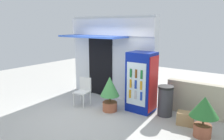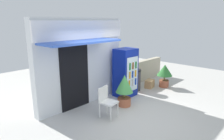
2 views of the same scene
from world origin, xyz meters
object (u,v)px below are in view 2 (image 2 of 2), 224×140
at_px(plastic_chair, 106,100).
at_px(potted_plant_near_shop, 124,88).
at_px(potted_plant_curbside, 165,73).
at_px(trash_bin, 135,80).
at_px(drink_cooler, 126,73).
at_px(cardboard_box, 150,84).

relative_size(plastic_chair, potted_plant_near_shop, 0.86).
bearing_deg(potted_plant_curbside, plastic_chair, -177.99).
height_order(potted_plant_curbside, trash_bin, potted_plant_curbside).
bearing_deg(trash_bin, potted_plant_curbside, -28.48).
xyz_separation_m(drink_cooler, potted_plant_curbside, (1.91, -0.56, -0.27)).
bearing_deg(potted_plant_curbside, cardboard_box, 143.03).
bearing_deg(potted_plant_curbside, potted_plant_near_shop, -179.85).
relative_size(trash_bin, cardboard_box, 2.05).
relative_size(drink_cooler, potted_plant_near_shop, 1.69).
bearing_deg(potted_plant_near_shop, cardboard_box, 10.39).
xyz_separation_m(potted_plant_near_shop, trash_bin, (1.48, 0.65, -0.19)).
bearing_deg(trash_bin, plastic_chair, -162.48).
xyz_separation_m(drink_cooler, trash_bin, (0.73, 0.08, -0.45)).
relative_size(drink_cooler, potted_plant_curbside, 1.83).
bearing_deg(potted_plant_near_shop, drink_cooler, 37.14).
bearing_deg(cardboard_box, trash_bin, 159.14).
distance_m(drink_cooler, cardboard_box, 1.58).
bearing_deg(drink_cooler, potted_plant_near_shop, -142.86).
relative_size(drink_cooler, trash_bin, 2.05).
distance_m(potted_plant_curbside, cardboard_box, 0.78).
bearing_deg(potted_plant_curbside, drink_cooler, 163.63).
height_order(drink_cooler, trash_bin, drink_cooler).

